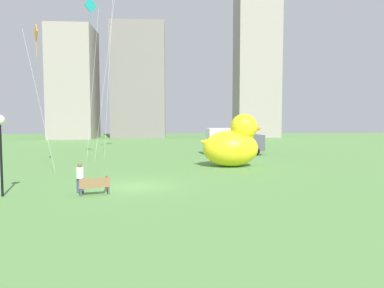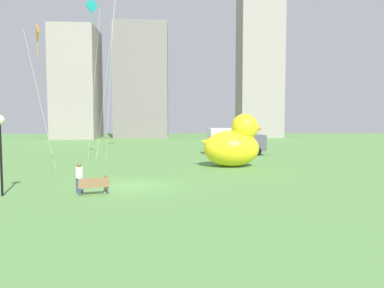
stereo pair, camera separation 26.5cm
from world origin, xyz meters
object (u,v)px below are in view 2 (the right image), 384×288
object	(u,v)px
lamppost	(0,132)
box_truck	(235,141)
person_adult	(79,176)
kite_orange	(37,39)
giant_inflatable_duck	(234,144)
kite_teal	(92,14)
person_child	(106,183)
park_bench	(94,186)

from	to	relation	value
lamppost	box_truck	world-z (taller)	lamppost
person_adult	lamppost	xyz separation A→B (m)	(-3.76, -0.60, 2.41)
box_truck	kite_orange	distance (m)	21.52
giant_inflatable_duck	lamppost	bearing A→B (deg)	-142.40
giant_inflatable_duck	kite_teal	world-z (taller)	kite_teal
person_child	kite_teal	xyz separation A→B (m)	(-3.46, 13.77, 12.49)
person_adult	kite_orange	world-z (taller)	kite_orange
kite_teal	person_child	bearing A→B (deg)	-75.89
kite_orange	lamppost	bearing A→B (deg)	-82.98
person_adult	box_truck	bearing A→B (deg)	58.81
kite_teal	box_truck	bearing A→B (deg)	22.22
park_bench	person_child	world-z (taller)	person_child
person_child	kite_orange	size ratio (longest dim) A/B	0.09
kite_teal	kite_orange	size ratio (longest dim) A/B	1.34
park_bench	person_adult	distance (m)	1.13
person_adult	box_truck	xyz separation A→B (m)	(11.62, 19.20, 0.56)
park_bench	kite_teal	world-z (taller)	kite_teal
giant_inflatable_duck	box_truck	world-z (taller)	giant_inflatable_duck
kite_teal	lamppost	bearing A→B (deg)	-96.88
park_bench	lamppost	bearing A→B (deg)	-179.90
person_adult	lamppost	size ratio (longest dim) A/B	0.39
lamppost	kite_orange	world-z (taller)	kite_orange
giant_inflatable_duck	kite_orange	size ratio (longest dim) A/B	0.48
box_truck	kite_teal	bearing A→B (deg)	-157.78
box_truck	lamppost	bearing A→B (deg)	-127.84
kite_teal	kite_orange	world-z (taller)	kite_teal
kite_orange	person_adult	bearing A→B (deg)	-59.04
person_child	lamppost	distance (m)	5.89
giant_inflatable_duck	box_truck	distance (m)	9.42
park_bench	kite_teal	xyz separation A→B (m)	(-2.92, 14.21, 12.55)
person_child	giant_inflatable_duck	distance (m)	13.26
park_bench	person_child	bearing A→B (deg)	38.73
park_bench	person_adult	size ratio (longest dim) A/B	1.01
giant_inflatable_duck	kite_teal	size ratio (longest dim) A/B	0.36
lamppost	kite_orange	bearing A→B (deg)	97.02
park_bench	kite_orange	distance (m)	13.85
person_adult	person_child	world-z (taller)	person_adult
park_bench	person_adult	world-z (taller)	person_adult
lamppost	kite_orange	size ratio (longest dim) A/B	0.39
person_adult	kite_orange	size ratio (longest dim) A/B	0.15
box_truck	person_adult	bearing A→B (deg)	-121.19
park_bench	person_child	size ratio (longest dim) A/B	1.68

